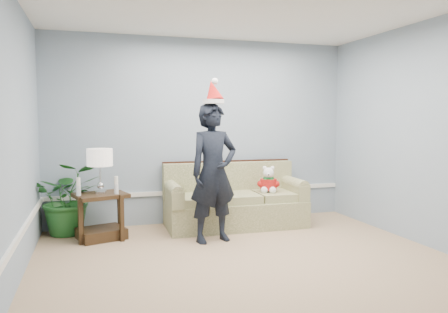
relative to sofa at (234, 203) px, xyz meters
The scene contains 10 objects.
room_shell 2.35m from the sofa, 99.76° to the right, with size 4.54×5.04×2.74m.
wainscot_trim 1.79m from the sofa, 149.31° to the right, with size 4.49×4.99×0.06m.
sofa is the anchor object (origin of this frame).
side_table 1.86m from the sofa, behind, with size 0.73×0.67×0.59m.
table_lamp 1.98m from the sofa, behind, with size 0.32×0.32×0.57m.
candle_pair 1.93m from the sofa, behind, with size 0.51×0.06×0.22m.
houseplant 2.26m from the sofa, behind, with size 0.87×0.76×0.97m, color #215F24.
man 1.01m from the sofa, 125.64° to the right, with size 0.63×0.41×1.72m, color black.
santa_hat 1.74m from the sofa, 126.23° to the right, with size 0.35×0.38×0.32m.
teddy_bear 0.58m from the sofa, 14.57° to the right, with size 0.31×0.31×0.38m.
Camera 1 is at (-1.58, -3.78, 1.52)m, focal length 35.00 mm.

